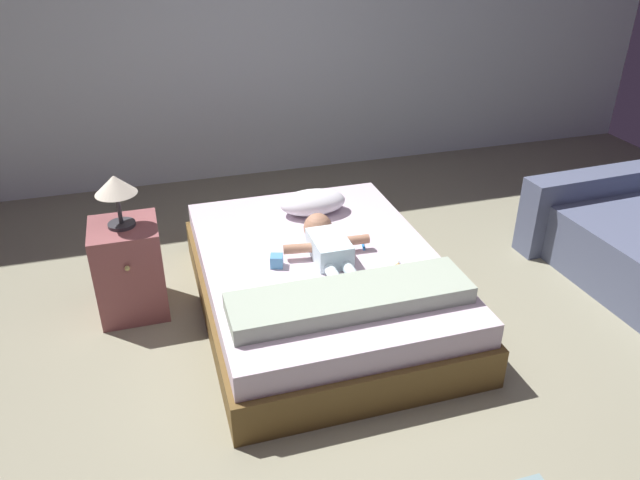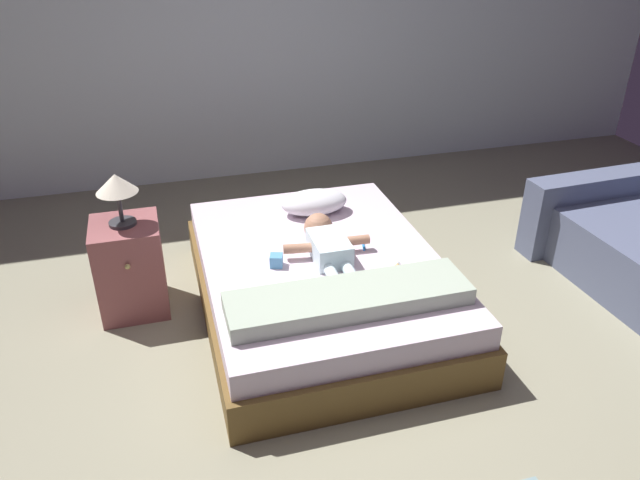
{
  "view_description": "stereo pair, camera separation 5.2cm",
  "coord_description": "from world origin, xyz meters",
  "px_view_note": "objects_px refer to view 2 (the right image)",
  "views": [
    {
      "loc": [
        -0.83,
        -2.25,
        2.18
      ],
      "look_at": [
        0.06,
        0.71,
        0.48
      ],
      "focal_mm": 34.31,
      "sensor_mm": 36.0,
      "label": 1
    },
    {
      "loc": [
        -0.78,
        -2.27,
        2.18
      ],
      "look_at": [
        0.06,
        0.71,
        0.48
      ],
      "focal_mm": 34.31,
      "sensor_mm": 36.0,
      "label": 2
    }
  ],
  "objects_px": {
    "nightstand": "(130,267)",
    "toothbrush": "(363,242)",
    "pillow": "(314,202)",
    "bed": "(320,283)",
    "baby": "(327,243)",
    "lamp": "(116,187)",
    "toy_block": "(276,261)",
    "baby_bottle": "(397,270)"
  },
  "relations": [
    {
      "from": "nightstand",
      "to": "toothbrush",
      "type": "bearing_deg",
      "value": -10.46
    },
    {
      "from": "toothbrush",
      "to": "toy_block",
      "type": "height_order",
      "value": "toy_block"
    },
    {
      "from": "toothbrush",
      "to": "baby_bottle",
      "type": "relative_size",
      "value": 1.31
    },
    {
      "from": "bed",
      "to": "pillow",
      "type": "bearing_deg",
      "value": 78.22
    },
    {
      "from": "baby",
      "to": "nightstand",
      "type": "xyz_separation_m",
      "value": [
        -1.12,
        0.31,
        -0.16
      ]
    },
    {
      "from": "bed",
      "to": "nightstand",
      "type": "height_order",
      "value": "nightstand"
    },
    {
      "from": "toothbrush",
      "to": "nightstand",
      "type": "distance_m",
      "value": 1.39
    },
    {
      "from": "lamp",
      "to": "bed",
      "type": "bearing_deg",
      "value": -16.28
    },
    {
      "from": "baby_bottle",
      "to": "toothbrush",
      "type": "bearing_deg",
      "value": 99.25
    },
    {
      "from": "nightstand",
      "to": "baby_bottle",
      "type": "xyz_separation_m",
      "value": [
        1.43,
        -0.64,
        0.12
      ]
    },
    {
      "from": "nightstand",
      "to": "lamp",
      "type": "height_order",
      "value": "lamp"
    },
    {
      "from": "bed",
      "to": "lamp",
      "type": "xyz_separation_m",
      "value": [
        -1.08,
        0.32,
        0.62
      ]
    },
    {
      "from": "baby",
      "to": "nightstand",
      "type": "distance_m",
      "value": 1.18
    },
    {
      "from": "baby",
      "to": "toothbrush",
      "type": "height_order",
      "value": "baby"
    },
    {
      "from": "toothbrush",
      "to": "bed",
      "type": "bearing_deg",
      "value": -167.57
    },
    {
      "from": "nightstand",
      "to": "toy_block",
      "type": "distance_m",
      "value": 0.9
    },
    {
      "from": "nightstand",
      "to": "pillow",
      "type": "bearing_deg",
      "value": 11.08
    },
    {
      "from": "toy_block",
      "to": "baby",
      "type": "bearing_deg",
      "value": 9.95
    },
    {
      "from": "lamp",
      "to": "toy_block",
      "type": "xyz_separation_m",
      "value": [
        0.81,
        -0.37,
        -0.4
      ]
    },
    {
      "from": "bed",
      "to": "baby",
      "type": "distance_m",
      "value": 0.27
    },
    {
      "from": "pillow",
      "to": "nightstand",
      "type": "relative_size",
      "value": 0.77
    },
    {
      "from": "bed",
      "to": "nightstand",
      "type": "xyz_separation_m",
      "value": [
        -1.08,
        0.32,
        0.1
      ]
    },
    {
      "from": "pillow",
      "to": "baby",
      "type": "height_order",
      "value": "baby"
    },
    {
      "from": "baby",
      "to": "nightstand",
      "type": "bearing_deg",
      "value": 164.44
    },
    {
      "from": "baby",
      "to": "nightstand",
      "type": "relative_size",
      "value": 1.13
    },
    {
      "from": "baby",
      "to": "baby_bottle",
      "type": "distance_m",
      "value": 0.46
    },
    {
      "from": "bed",
      "to": "baby_bottle",
      "type": "bearing_deg",
      "value": -43.12
    },
    {
      "from": "lamp",
      "to": "pillow",
      "type": "bearing_deg",
      "value": 11.07
    },
    {
      "from": "pillow",
      "to": "toy_block",
      "type": "relative_size",
      "value": 5.02
    },
    {
      "from": "pillow",
      "to": "nightstand",
      "type": "xyz_separation_m",
      "value": [
        -1.2,
        -0.23,
        -0.17
      ]
    },
    {
      "from": "toothbrush",
      "to": "toy_block",
      "type": "xyz_separation_m",
      "value": [
        -0.56,
        -0.11,
        0.03
      ]
    },
    {
      "from": "bed",
      "to": "baby",
      "type": "bearing_deg",
      "value": 4.76
    },
    {
      "from": "pillow",
      "to": "nightstand",
      "type": "height_order",
      "value": "nightstand"
    },
    {
      "from": "baby",
      "to": "lamp",
      "type": "bearing_deg",
      "value": 164.44
    },
    {
      "from": "nightstand",
      "to": "lamp",
      "type": "bearing_deg",
      "value": 90.0
    },
    {
      "from": "nightstand",
      "to": "toy_block",
      "type": "relative_size",
      "value": 6.53
    },
    {
      "from": "lamp",
      "to": "baby_bottle",
      "type": "bearing_deg",
      "value": -24.21
    },
    {
      "from": "pillow",
      "to": "lamp",
      "type": "height_order",
      "value": "lamp"
    },
    {
      "from": "bed",
      "to": "lamp",
      "type": "relative_size",
      "value": 6.14
    },
    {
      "from": "toy_block",
      "to": "bed",
      "type": "bearing_deg",
      "value": 10.71
    },
    {
      "from": "nightstand",
      "to": "baby_bottle",
      "type": "bearing_deg",
      "value": -24.21
    },
    {
      "from": "bed",
      "to": "baby_bottle",
      "type": "relative_size",
      "value": 14.99
    }
  ]
}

